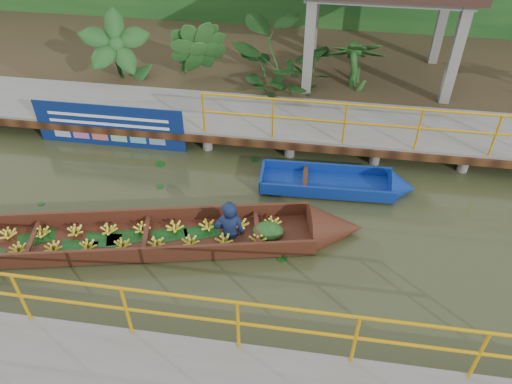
# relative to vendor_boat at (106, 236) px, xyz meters

# --- Properties ---
(ground) EXTENTS (80.00, 80.00, 0.00)m
(ground) POSITION_rel_vendor_boat_xyz_m (2.20, 0.78, -0.22)
(ground) COLOR #292F17
(ground) RESTS_ON ground
(land_strip) EXTENTS (30.00, 8.00, 0.45)m
(land_strip) POSITION_rel_vendor_boat_xyz_m (2.20, 8.28, 0.00)
(land_strip) COLOR #372B1B
(land_strip) RESTS_ON ground
(far_dock) EXTENTS (16.00, 2.06, 1.66)m
(far_dock) POSITION_rel_vendor_boat_xyz_m (2.22, 4.21, 0.26)
(far_dock) COLOR slate
(far_dock) RESTS_ON ground
(vendor_boat) EXTENTS (10.59, 3.21, 2.15)m
(vendor_boat) POSITION_rel_vendor_boat_xyz_m (0.00, 0.00, 0.00)
(vendor_boat) COLOR #3C1C10
(vendor_boat) RESTS_ON ground
(moored_blue_boat) EXTENTS (3.38, 1.01, 0.80)m
(moored_blue_boat) POSITION_rel_vendor_boat_xyz_m (4.93, 2.39, -0.08)
(moored_blue_boat) COLOR navy
(moored_blue_boat) RESTS_ON ground
(blue_banner) EXTENTS (3.68, 0.04, 1.15)m
(blue_banner) POSITION_rel_vendor_boat_xyz_m (-1.12, 3.26, 0.34)
(blue_banner) COLOR navy
(blue_banner) RESTS_ON ground
(tropical_plants) EXTENTS (14.12, 1.12, 1.40)m
(tropical_plants) POSITION_rel_vendor_boat_xyz_m (4.45, 6.08, 0.93)
(tropical_plants) COLOR #16451B
(tropical_plants) RESTS_ON ground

